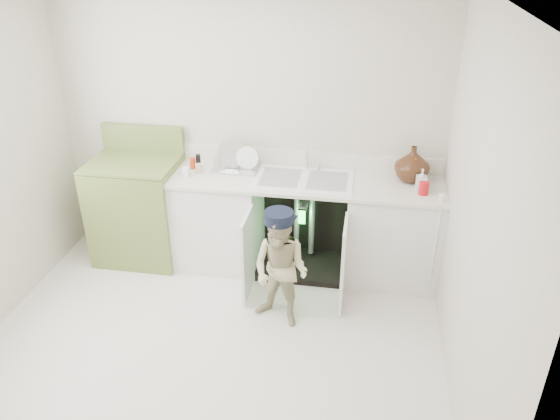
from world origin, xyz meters
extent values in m
plane|color=beige|center=(0.00, 0.00, 0.00)|extent=(3.50, 3.50, 0.00)
cube|color=beige|center=(0.00, 1.50, 1.25)|extent=(3.50, 2.50, 0.02)
cube|color=beige|center=(0.00, -1.50, 1.25)|extent=(3.50, 2.50, 0.02)
cube|color=beige|center=(1.75, 0.00, 1.25)|extent=(2.50, 3.00, 0.02)
cube|color=silver|center=(-0.25, 1.20, 0.43)|extent=(0.80, 0.60, 0.86)
cube|color=silver|center=(1.35, 1.20, 0.43)|extent=(0.80, 0.60, 0.86)
cube|color=black|center=(0.55, 1.47, 0.43)|extent=(0.80, 0.06, 0.86)
cube|color=black|center=(0.55, 1.20, 0.03)|extent=(0.80, 0.60, 0.06)
cylinder|color=gray|center=(0.48, 1.30, 0.45)|extent=(0.05, 0.05, 0.70)
cylinder|color=gray|center=(0.62, 1.30, 0.45)|extent=(0.05, 0.05, 0.70)
cylinder|color=gray|center=(0.55, 1.25, 0.62)|extent=(0.07, 0.18, 0.07)
cube|color=silver|center=(0.15, 0.70, 0.40)|extent=(0.03, 0.40, 0.76)
cube|color=silver|center=(0.95, 0.70, 0.40)|extent=(0.02, 0.40, 0.76)
cube|color=white|center=(0.55, 1.20, 0.89)|extent=(2.44, 0.64, 0.03)
cube|color=white|center=(0.55, 1.49, 0.98)|extent=(2.44, 0.02, 0.15)
cube|color=white|center=(0.55, 1.20, 0.90)|extent=(0.85, 0.55, 0.02)
cube|color=gray|center=(0.34, 1.20, 0.91)|extent=(0.34, 0.40, 0.01)
cube|color=gray|center=(0.76, 1.20, 0.91)|extent=(0.34, 0.40, 0.01)
cylinder|color=silver|center=(0.55, 1.42, 0.99)|extent=(0.03, 0.03, 0.17)
cylinder|color=silver|center=(0.55, 1.36, 1.06)|extent=(0.02, 0.14, 0.02)
cylinder|color=silver|center=(0.66, 1.42, 0.94)|extent=(0.04, 0.04, 0.06)
cylinder|color=white|center=(1.68, 0.89, 0.55)|extent=(0.01, 0.01, 0.70)
cube|color=white|center=(1.68, 0.98, 0.93)|extent=(0.04, 0.02, 0.06)
cube|color=silver|center=(-0.08, 1.32, 0.91)|extent=(0.41, 0.28, 0.02)
cylinder|color=silver|center=(-0.12, 1.34, 0.98)|extent=(0.26, 0.09, 0.25)
cylinder|color=white|center=(0.03, 1.32, 0.97)|extent=(0.20, 0.05, 0.20)
cylinder|color=silver|center=(-0.25, 1.22, 0.98)|extent=(0.01, 0.01, 0.12)
cylinder|color=silver|center=(-0.17, 1.22, 0.98)|extent=(0.01, 0.01, 0.12)
cylinder|color=silver|center=(-0.08, 1.22, 0.98)|extent=(0.01, 0.01, 0.12)
cylinder|color=silver|center=(0.00, 1.22, 0.98)|extent=(0.01, 0.01, 0.12)
cylinder|color=silver|center=(0.08, 1.22, 0.98)|extent=(0.01, 0.01, 0.12)
imported|color=#4A2915|center=(1.46, 1.34, 1.05)|extent=(0.30, 0.30, 0.31)
imported|color=#DF580B|center=(1.48, 1.30, 1.01)|extent=(0.09, 0.09, 0.23)
imported|color=silver|center=(1.53, 1.14, 1.00)|extent=(0.09, 0.09, 0.19)
cylinder|color=#B70F16|center=(1.55, 1.08, 0.96)|extent=(0.08, 0.08, 0.11)
cylinder|color=#B2310F|center=(-0.47, 1.28, 0.95)|extent=(0.05, 0.05, 0.10)
cylinder|color=#BEAC8B|center=(-0.39, 1.20, 0.94)|extent=(0.06, 0.06, 0.08)
cylinder|color=black|center=(-0.43, 1.32, 0.96)|extent=(0.04, 0.04, 0.12)
cube|color=white|center=(-0.47, 1.10, 0.95)|extent=(0.05, 0.05, 0.09)
cube|color=olive|center=(-1.00, 1.18, 0.48)|extent=(0.78, 0.65, 0.95)
cube|color=olive|center=(-1.00, 1.18, 0.97)|extent=(0.78, 0.65, 0.02)
cube|color=olive|center=(-1.00, 1.46, 1.09)|extent=(0.78, 0.06, 0.25)
cylinder|color=black|center=(-1.20, 1.02, 0.96)|extent=(0.18, 0.18, 0.02)
cylinder|color=silver|center=(-1.20, 1.02, 0.97)|extent=(0.21, 0.21, 0.01)
cylinder|color=black|center=(-1.20, 1.33, 0.96)|extent=(0.18, 0.18, 0.02)
cylinder|color=silver|center=(-1.20, 1.33, 0.97)|extent=(0.21, 0.21, 0.01)
cylinder|color=black|center=(-0.80, 1.02, 0.96)|extent=(0.18, 0.18, 0.02)
cylinder|color=silver|center=(-0.80, 1.02, 0.97)|extent=(0.21, 0.21, 0.01)
cylinder|color=black|center=(-0.80, 1.33, 0.96)|extent=(0.18, 0.18, 0.02)
cylinder|color=silver|center=(-0.80, 1.33, 0.97)|extent=(0.21, 0.21, 0.01)
imported|color=#C3B58C|center=(0.48, 0.40, 0.49)|extent=(0.57, 0.51, 0.97)
cylinder|color=black|center=(0.48, 0.40, 0.94)|extent=(0.28, 0.28, 0.09)
cube|color=black|center=(0.52, 0.49, 0.91)|extent=(0.19, 0.14, 0.01)
cube|color=black|center=(0.58, 0.86, 0.72)|extent=(0.07, 0.01, 0.14)
cube|color=#26F23F|center=(0.58, 0.85, 0.72)|extent=(0.06, 0.00, 0.12)
camera|label=1|loc=(1.05, -3.07, 2.87)|focal=35.00mm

